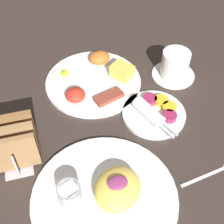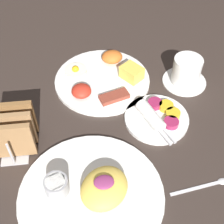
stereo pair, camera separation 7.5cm
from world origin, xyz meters
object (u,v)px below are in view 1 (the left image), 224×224
object	(u,v)px
plate_breakfast	(94,80)
plate_foreground	(105,195)
coffee_cup	(175,65)
plate_condiments	(154,112)
toast_rack	(13,143)

from	to	relation	value
plate_breakfast	plate_foreground	world-z (taller)	plate_foreground
plate_foreground	coffee_cup	size ratio (longest dim) A/B	2.47
plate_condiments	plate_foreground	distance (m)	0.25
plate_foreground	coffee_cup	world-z (taller)	coffee_cup
toast_rack	coffee_cup	world-z (taller)	toast_rack
coffee_cup	plate_condiments	bearing A→B (deg)	-129.42
plate_condiments	toast_rack	world-z (taller)	toast_rack
plate_condiments	plate_foreground	bearing A→B (deg)	-133.11
plate_foreground	coffee_cup	bearing A→B (deg)	48.35
plate_breakfast	coffee_cup	distance (m)	0.22
plate_breakfast	toast_rack	bearing A→B (deg)	-139.15
plate_breakfast	plate_foreground	size ratio (longest dim) A/B	0.88
plate_breakfast	plate_foreground	bearing A→B (deg)	-99.41
plate_breakfast	toast_rack	size ratio (longest dim) A/B	2.25
plate_condiments	toast_rack	xyz separation A→B (m)	(-0.34, -0.03, 0.04)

